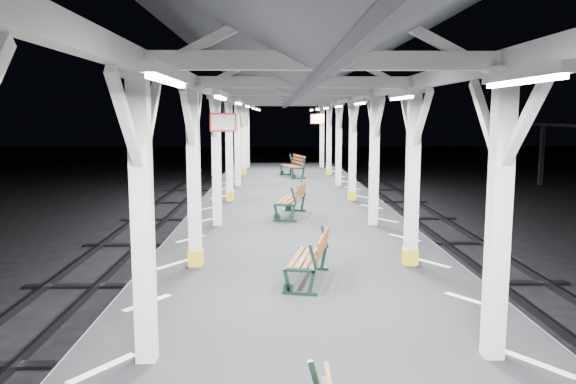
{
  "coord_description": "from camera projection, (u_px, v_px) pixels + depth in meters",
  "views": [
    {
      "loc": [
        -0.52,
        -8.17,
        3.8
      ],
      "look_at": [
        -0.25,
        3.48,
        2.2
      ],
      "focal_mm": 35.0,
      "sensor_mm": 36.0,
      "label": 1
    }
  ],
  "objects": [
    {
      "name": "hazard_stripes_right",
      "position": [
        471.0,
        300.0,
        8.54
      ],
      "size": [
        1.0,
        48.0,
        0.01
      ],
      "primitive_type": "cube",
      "color": "silver",
      "rests_on": "platform"
    },
    {
      "name": "canopy",
      "position": [
        311.0,
        61.0,
        7.98
      ],
      "size": [
        5.4,
        49.0,
        4.65
      ],
      "color": "silver",
      "rests_on": "platform"
    },
    {
      "name": "bench_mid",
      "position": [
        312.0,
        256.0,
        9.42
      ],
      "size": [
        0.87,
        1.62,
        0.83
      ],
      "rotation": [
        0.0,
        0.0,
        -0.21
      ],
      "color": "#143027",
      "rests_on": "platform"
    },
    {
      "name": "bench_far",
      "position": [
        294.0,
        199.0,
        15.54
      ],
      "size": [
        0.98,
        1.84,
        0.95
      ],
      "rotation": [
        0.0,
        0.0,
        -0.2
      ],
      "color": "#143027",
      "rests_on": "platform"
    },
    {
      "name": "hazard_stripes_left",
      "position": [
        147.0,
        303.0,
        8.42
      ],
      "size": [
        1.0,
        48.0,
        0.01
      ],
      "primitive_type": "cube",
      "color": "silver",
      "rests_on": "platform"
    },
    {
      "name": "bench_extra",
      "position": [
        294.0,
        165.0,
        25.54
      ],
      "size": [
        1.15,
        1.95,
        1.0
      ],
      "rotation": [
        0.0,
        0.0,
        0.28
      ],
      "color": "#143027",
      "rests_on": "platform"
    },
    {
      "name": "ground",
      "position": [
        310.0,
        364.0,
        8.62
      ],
      "size": [
        120.0,
        120.0,
        0.0
      ],
      "primitive_type": "plane",
      "color": "black",
      "rests_on": "ground"
    },
    {
      "name": "platform",
      "position": [
        310.0,
        333.0,
        8.55
      ],
      "size": [
        6.0,
        50.0,
        1.0
      ],
      "primitive_type": "cube",
      "color": "black",
      "rests_on": "ground"
    }
  ]
}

